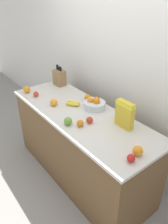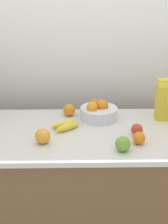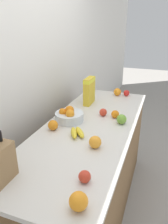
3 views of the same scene
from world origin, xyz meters
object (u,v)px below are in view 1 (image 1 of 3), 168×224
object	(u,v)px
cereal_box	(125,113)
apple_rightmost	(36,94)
orange_mid_right	(138,151)
fruit_bowl	(95,104)
orange_by_cereal	(80,123)
banana_bunch	(73,103)
orange_front_center	(27,89)
apple_leftmost	(131,158)
knife_block	(59,77)
orange_front_left	(88,98)
orange_back_center	(54,102)
apple_rear	(90,120)
apple_by_knife_block	(68,121)

from	to	relation	value
cereal_box	apple_rightmost	world-z (taller)	cereal_box
apple_rightmost	orange_mid_right	bearing A→B (deg)	5.59
fruit_bowl	orange_by_cereal	xyz separation A→B (m)	(0.20, -0.36, -0.01)
apple_rightmost	banana_bunch	bearing A→B (deg)	26.50
orange_front_center	orange_mid_right	bearing A→B (deg)	6.23
apple_leftmost	orange_by_cereal	size ratio (longest dim) A/B	0.97
knife_block	orange_by_cereal	distance (m)	1.10
knife_block	cereal_box	size ratio (longest dim) A/B	1.16
banana_bunch	orange_front_left	distance (m)	0.21
fruit_bowl	orange_back_center	world-z (taller)	fruit_bowl
orange_back_center	orange_front_left	size ratio (longest dim) A/B	1.07
cereal_box	fruit_bowl	size ratio (longest dim) A/B	1.12
apple_rightmost	fruit_bowl	bearing A→B (deg)	29.92
orange_by_cereal	orange_front_left	bearing A→B (deg)	133.92
orange_front_left	orange_mid_right	distance (m)	1.06
cereal_box	orange_mid_right	distance (m)	0.43
cereal_box	orange_mid_right	bearing A→B (deg)	-31.15
cereal_box	orange_by_cereal	world-z (taller)	cereal_box
apple_rear	orange_front_center	bearing A→B (deg)	-170.36
apple_rear	orange_mid_right	world-z (taller)	orange_mid_right
banana_bunch	apple_rear	xyz separation A→B (m)	(0.42, -0.09, 0.01)
apple_rear	orange_mid_right	distance (m)	0.61
apple_by_knife_block	orange_back_center	bearing A→B (deg)	167.58
knife_block	apple_rear	world-z (taller)	knife_block
orange_front_left	orange_mid_right	bearing A→B (deg)	-16.11
apple_leftmost	orange_front_center	distance (m)	1.70
orange_front_center	orange_mid_right	world-z (taller)	orange_front_center
apple_by_knife_block	orange_by_cereal	bearing A→B (deg)	37.52
cereal_box	orange_front_left	size ratio (longest dim) A/B	3.36
orange_front_center	orange_mid_right	xyz separation A→B (m)	(1.68, 0.18, -0.00)
apple_by_knife_block	orange_mid_right	world-z (taller)	orange_mid_right
orange_front_left	orange_mid_right	world-z (taller)	orange_mid_right
knife_block	apple_by_knife_block	distance (m)	1.04
apple_leftmost	banana_bunch	bearing A→B (deg)	169.94
apple_rightmost	orange_front_center	distance (m)	0.18
fruit_bowl	orange_front_center	distance (m)	0.95
banana_bunch	orange_by_cereal	distance (m)	0.46
orange_front_center	orange_mid_right	size ratio (longest dim) A/B	1.05
orange_front_center	orange_front_left	distance (m)	0.81
knife_block	apple_leftmost	xyz separation A→B (m)	(1.66, -0.39, -0.07)
knife_block	orange_front_center	distance (m)	0.48
apple_leftmost	orange_front_center	bearing A→B (deg)	-177.25
knife_block	orange_back_center	size ratio (longest dim) A/B	3.67
apple_leftmost	orange_front_left	xyz separation A→B (m)	(-1.04, 0.39, 0.01)
knife_block	orange_front_center	world-z (taller)	knife_block
knife_block	cereal_box	bearing A→B (deg)	-3.25
apple_rear	apple_by_knife_block	distance (m)	0.22
apple_leftmost	orange_by_cereal	world-z (taller)	orange_by_cereal
orange_by_cereal	orange_front_left	xyz separation A→B (m)	(-0.39, 0.41, 0.01)
orange_back_center	apple_leftmost	bearing A→B (deg)	-0.26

